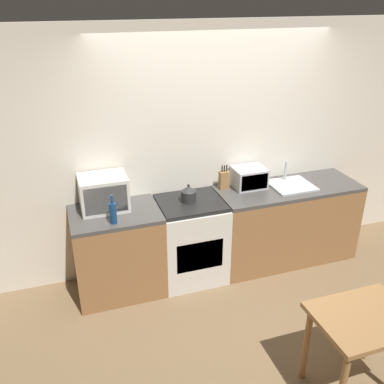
{
  "coord_description": "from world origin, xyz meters",
  "views": [
    {
      "loc": [
        -1.58,
        -2.89,
        2.83
      ],
      "look_at": [
        -0.38,
        0.7,
        1.05
      ],
      "focal_mm": 40.0,
      "sensor_mm": 36.0,
      "label": 1
    }
  ],
  "objects_px": {
    "microwave": "(104,193)",
    "bottle": "(113,212)",
    "dining_table": "(363,329)",
    "stove_range": "(190,240)",
    "toaster_oven": "(249,177)",
    "kettle": "(189,194)"
  },
  "relations": [
    {
      "from": "stove_range",
      "to": "microwave",
      "type": "distance_m",
      "value": 1.05
    },
    {
      "from": "bottle",
      "to": "toaster_oven",
      "type": "bearing_deg",
      "value": 12.71
    },
    {
      "from": "microwave",
      "to": "toaster_oven",
      "type": "relative_size",
      "value": 1.32
    },
    {
      "from": "dining_table",
      "to": "microwave",
      "type": "bearing_deg",
      "value": 129.13
    },
    {
      "from": "toaster_oven",
      "to": "dining_table",
      "type": "height_order",
      "value": "toaster_oven"
    },
    {
      "from": "microwave",
      "to": "dining_table",
      "type": "distance_m",
      "value": 2.53
    },
    {
      "from": "kettle",
      "to": "bottle",
      "type": "height_order",
      "value": "bottle"
    },
    {
      "from": "kettle",
      "to": "toaster_oven",
      "type": "relative_size",
      "value": 0.55
    },
    {
      "from": "dining_table",
      "to": "bottle",
      "type": "bearing_deg",
      "value": 133.54
    },
    {
      "from": "microwave",
      "to": "toaster_oven",
      "type": "xyz_separation_m",
      "value": [
        1.56,
        0.03,
        -0.06
      ]
    },
    {
      "from": "stove_range",
      "to": "kettle",
      "type": "xyz_separation_m",
      "value": [
        -0.02,
        0.01,
        0.53
      ]
    },
    {
      "from": "stove_range",
      "to": "dining_table",
      "type": "xyz_separation_m",
      "value": [
        0.72,
        -1.81,
        0.15
      ]
    },
    {
      "from": "kettle",
      "to": "dining_table",
      "type": "relative_size",
      "value": 0.26
    },
    {
      "from": "stove_range",
      "to": "toaster_oven",
      "type": "height_order",
      "value": "toaster_oven"
    },
    {
      "from": "microwave",
      "to": "dining_table",
      "type": "bearing_deg",
      "value": -50.87
    },
    {
      "from": "microwave",
      "to": "dining_table",
      "type": "relative_size",
      "value": 0.63
    },
    {
      "from": "stove_range",
      "to": "kettle",
      "type": "height_order",
      "value": "kettle"
    },
    {
      "from": "stove_range",
      "to": "toaster_oven",
      "type": "bearing_deg",
      "value": 11.32
    },
    {
      "from": "kettle",
      "to": "dining_table",
      "type": "xyz_separation_m",
      "value": [
        0.74,
        -1.82,
        -0.39
      ]
    },
    {
      "from": "microwave",
      "to": "bottle",
      "type": "bearing_deg",
      "value": -83.62
    },
    {
      "from": "stove_range",
      "to": "kettle",
      "type": "relative_size",
      "value": 4.79
    },
    {
      "from": "bottle",
      "to": "dining_table",
      "type": "relative_size",
      "value": 0.39
    }
  ]
}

